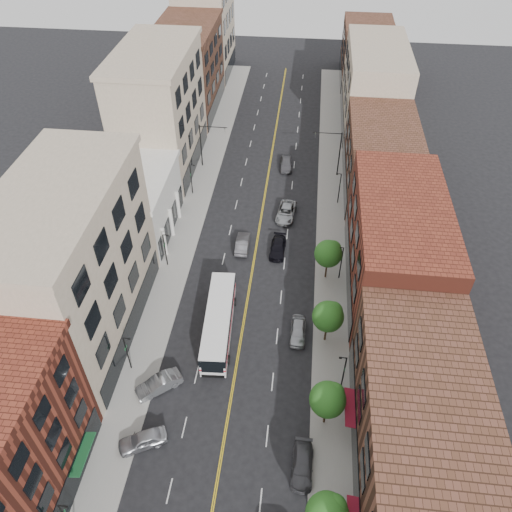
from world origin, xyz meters
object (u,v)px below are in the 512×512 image
(car_parked_mid, at_px, (302,465))
(car_parked_far, at_px, (298,331))
(car_lane_c, at_px, (286,163))
(car_lane_a, at_px, (278,248))
(car_lane_b, at_px, (286,212))
(city_bus, at_px, (219,321))
(car_lane_behind, at_px, (243,243))
(car_angle_b, at_px, (159,384))
(car_angle_a, at_px, (143,440))

(car_parked_mid, xyz_separation_m, car_parked_far, (-1.11, 15.20, 0.07))
(car_parked_far, relative_size, car_lane_c, 0.93)
(car_lane_a, relative_size, car_lane_b, 0.87)
(city_bus, bearing_deg, car_parked_mid, -59.38)
(city_bus, xyz_separation_m, car_parked_mid, (9.94, -14.72, -1.20))
(car_lane_behind, distance_m, car_lane_c, 20.98)
(car_angle_b, bearing_deg, city_bus, 110.53)
(car_lane_a, bearing_deg, car_angle_a, -108.21)
(car_angle_b, height_order, car_lane_a, car_angle_b)
(car_lane_a, height_order, car_lane_b, car_lane_b)
(car_lane_behind, distance_m, car_lane_a, 4.77)
(car_lane_b, bearing_deg, car_angle_a, -101.25)
(city_bus, distance_m, car_lane_b, 22.92)
(car_angle_a, xyz_separation_m, car_parked_far, (13.69, 14.47, -0.02))
(city_bus, xyz_separation_m, car_lane_c, (5.22, 35.07, -1.07))
(car_parked_far, xyz_separation_m, car_lane_a, (-3.32, 13.81, -0.05))
(car_angle_b, distance_m, car_lane_b, 31.98)
(car_angle_a, distance_m, car_parked_far, 19.92)
(car_parked_far, xyz_separation_m, car_lane_b, (-2.75, 21.59, 0.02))
(car_angle_b, distance_m, car_lane_c, 44.22)
(car_parked_mid, bearing_deg, car_lane_c, 96.31)
(car_lane_behind, bearing_deg, car_parked_mid, 106.24)
(car_angle_a, height_order, car_parked_far, car_angle_a)
(car_parked_mid, height_order, car_lane_a, car_lane_a)
(car_parked_far, bearing_deg, car_lane_behind, 119.86)
(car_parked_mid, xyz_separation_m, car_lane_c, (-4.72, 49.79, 0.13))
(car_parked_far, bearing_deg, car_angle_a, -133.41)
(car_angle_a, distance_m, car_parked_mid, 14.82)
(car_lane_behind, bearing_deg, car_angle_a, 77.72)
(city_bus, height_order, car_lane_c, city_bus)
(city_bus, xyz_separation_m, car_lane_behind, (0.74, 14.57, -1.10))
(car_lane_b, bearing_deg, car_lane_behind, -119.85)
(car_lane_a, bearing_deg, car_lane_c, 92.72)
(car_angle_a, bearing_deg, car_lane_b, 137.08)
(car_parked_far, bearing_deg, city_bus, -176.87)
(car_angle_a, height_order, car_lane_behind, car_lane_behind)
(car_angle_a, height_order, car_lane_b, car_lane_b)
(car_lane_c, bearing_deg, city_bus, -102.76)
(car_lane_behind, xyz_separation_m, car_lane_a, (4.76, -0.29, -0.08))
(city_bus, distance_m, car_parked_far, 8.92)
(car_angle_b, height_order, car_lane_c, car_lane_c)
(car_parked_mid, bearing_deg, car_lane_b, 96.88)
(car_angle_b, distance_m, car_lane_a, 24.57)
(car_parked_far, distance_m, car_lane_b, 21.76)
(car_lane_behind, bearing_deg, car_lane_b, -126.68)
(car_lane_behind, height_order, car_lane_a, car_lane_behind)
(car_lane_a, bearing_deg, car_angle_b, -113.03)
(car_parked_mid, bearing_deg, car_lane_a, 99.59)
(car_parked_far, relative_size, car_lane_b, 0.79)
(car_angle_a, distance_m, car_angle_b, 6.00)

